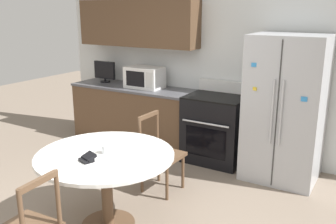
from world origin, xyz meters
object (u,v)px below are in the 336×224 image
object	(u,v)px
microwave	(145,77)
candle_glass	(106,150)
countertop_tv	(105,71)
dining_chair_far	(160,155)
oven_range	(216,128)
refrigerator	(285,109)
wallet	(88,158)

from	to	relation	value
microwave	candle_glass	size ratio (longest dim) A/B	6.77
countertop_tv	dining_chair_far	world-z (taller)	countertop_tv
countertop_tv	oven_range	bearing A→B (deg)	-2.11
refrigerator	candle_glass	world-z (taller)	refrigerator
dining_chair_far	candle_glass	distance (m)	0.97
microwave	dining_chair_far	size ratio (longest dim) A/B	0.61
refrigerator	dining_chair_far	size ratio (longest dim) A/B	1.97
microwave	countertop_tv	size ratio (longest dim) A/B	1.41
microwave	countertop_tv	world-z (taller)	countertop_tv
countertop_tv	wallet	size ratio (longest dim) A/B	2.47
refrigerator	countertop_tv	distance (m)	2.93
microwave	candle_glass	world-z (taller)	microwave
countertop_tv	wallet	distance (m)	2.94
countertop_tv	microwave	bearing A→B (deg)	-2.60
candle_glass	wallet	world-z (taller)	candle_glass
microwave	dining_chair_far	bearing A→B (deg)	-49.32
wallet	microwave	bearing A→B (deg)	112.64
refrigerator	wallet	xyz separation A→B (m)	(-1.16, -2.20, -0.11)
refrigerator	oven_range	distance (m)	1.01
refrigerator	microwave	size ratio (longest dim) A/B	3.21
candle_glass	wallet	distance (m)	0.23
refrigerator	microwave	xyz separation A→B (m)	(-2.12, 0.10, 0.17)
microwave	countertop_tv	distance (m)	0.80
refrigerator	wallet	bearing A→B (deg)	-117.79
oven_range	countertop_tv	distance (m)	2.09
countertop_tv	candle_glass	bearing A→B (deg)	-49.90
refrigerator	oven_range	world-z (taller)	refrigerator
dining_chair_far	wallet	size ratio (longest dim) A/B	5.71
dining_chair_far	refrigerator	bearing A→B (deg)	136.17
refrigerator	wallet	distance (m)	2.49
microwave	candle_glass	bearing A→B (deg)	-64.81
countertop_tv	dining_chair_far	distance (m)	2.28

